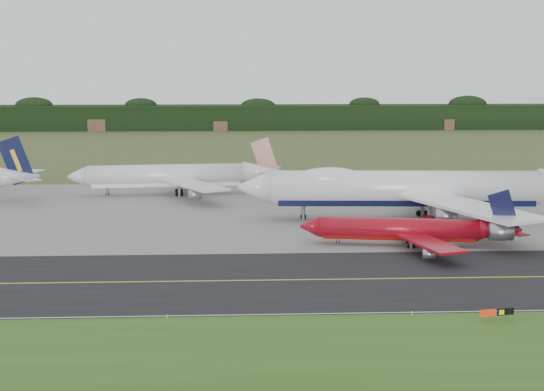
{
  "coord_description": "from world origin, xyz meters",
  "views": [
    {
      "loc": [
        -17.56,
        -109.77,
        30.19
      ],
      "look_at": [
        -11.53,
        22.0,
        8.07
      ],
      "focal_mm": 50.0,
      "sensor_mm": 36.0,
      "label": 1
    }
  ],
  "objects_px": {
    "jet_ba_747": "(419,189)",
    "jet_star_tail": "(178,176)",
    "taxiway_sign": "(497,313)",
    "jet_red_737": "(410,230)"
  },
  "relations": [
    {
      "from": "jet_star_tail",
      "to": "jet_red_737",
      "type": "bearing_deg",
      "value": -51.88
    },
    {
      "from": "jet_star_tail",
      "to": "taxiway_sign",
      "type": "distance_m",
      "value": 106.31
    },
    {
      "from": "jet_red_737",
      "to": "jet_star_tail",
      "type": "xyz_separation_m",
      "value": [
        -44.16,
        56.28,
        1.74
      ]
    },
    {
      "from": "jet_ba_747",
      "to": "taxiway_sign",
      "type": "height_order",
      "value": "jet_ba_747"
    },
    {
      "from": "taxiway_sign",
      "to": "jet_star_tail",
      "type": "bearing_deg",
      "value": 115.48
    },
    {
      "from": "jet_ba_747",
      "to": "taxiway_sign",
      "type": "xyz_separation_m",
      "value": [
        -5.14,
        -62.09,
        -5.35
      ]
    },
    {
      "from": "jet_red_737",
      "to": "taxiway_sign",
      "type": "distance_m",
      "value": 39.7
    },
    {
      "from": "jet_red_737",
      "to": "taxiway_sign",
      "type": "xyz_separation_m",
      "value": [
        1.56,
        -39.64,
        -1.75
      ]
    },
    {
      "from": "jet_ba_747",
      "to": "jet_star_tail",
      "type": "distance_m",
      "value": 61.1
    },
    {
      "from": "jet_star_tail",
      "to": "taxiway_sign",
      "type": "relative_size",
      "value": 11.54
    }
  ]
}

